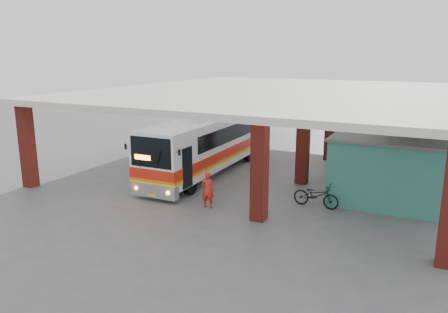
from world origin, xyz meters
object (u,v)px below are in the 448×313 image
coach_bus (209,143)px  motorcycle (316,195)px  pedestrian (208,190)px  red_chair (349,169)px

coach_bus → motorcycle: coach_bus is taller
pedestrian → red_chair: (4.61, 8.24, -0.45)m
coach_bus → pedestrian: (2.87, -5.35, -0.89)m
red_chair → pedestrian: bearing=-98.1°
motorcycle → pedestrian: size_ratio=1.26×
motorcycle → pedestrian: pedestrian is taller
motorcycle → red_chair: (0.28, 5.95, -0.17)m
pedestrian → red_chair: 9.45m
coach_bus → motorcycle: bearing=-24.7°
motorcycle → pedestrian: (-4.33, -2.29, 0.28)m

